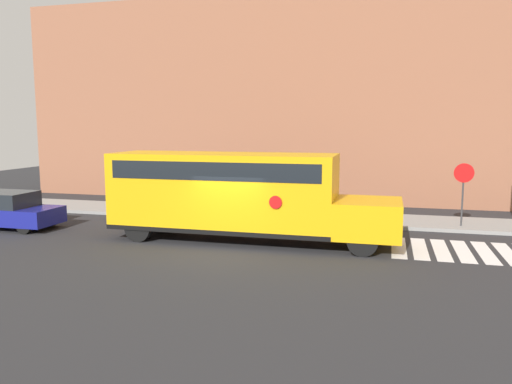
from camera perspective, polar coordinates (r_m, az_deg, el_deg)
ground_plane at (r=17.18m, az=-3.52°, el=-6.69°), size 60.00×60.00×0.00m
sidewalk_strip at (r=23.28m, az=1.54°, el=-2.69°), size 44.00×3.00×0.15m
building_backdrop at (r=29.30m, az=4.57°, el=10.40°), size 32.00×4.00×11.34m
crosswalk_stripes at (r=18.46m, az=22.56°, el=-6.25°), size 4.70×3.20×0.01m
school_bus at (r=18.31m, az=-2.38°, el=0.03°), size 10.51×2.57×3.22m
parked_car at (r=23.11m, az=-26.42°, el=-1.88°), size 4.07×1.87×1.51m
stop_sign at (r=21.90m, az=22.61°, el=0.74°), size 0.78×0.10×2.73m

